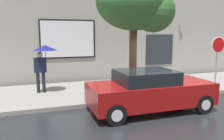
# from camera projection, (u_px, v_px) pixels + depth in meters

# --- Properties ---
(ground_plane) EXTENTS (60.00, 60.00, 0.00)m
(ground_plane) POSITION_uv_depth(u_px,v_px,m) (161.00, 109.00, 8.13)
(ground_plane) COLOR black
(sidewalk) EXTENTS (20.00, 4.00, 0.15)m
(sidewalk) POSITION_uv_depth(u_px,v_px,m) (128.00, 88.00, 10.92)
(sidewalk) COLOR gray
(sidewalk) RESTS_ON ground
(building_facade) EXTENTS (20.00, 0.67, 7.00)m
(building_facade) POSITION_uv_depth(u_px,v_px,m) (111.00, 18.00, 12.72)
(building_facade) COLOR #9E998E
(building_facade) RESTS_ON ground
(parked_car) EXTENTS (4.22, 1.87, 1.42)m
(parked_car) POSITION_uv_depth(u_px,v_px,m) (150.00, 91.00, 7.87)
(parked_car) COLOR maroon
(parked_car) RESTS_ON ground
(fire_hydrant) EXTENTS (0.30, 0.44, 0.75)m
(fire_hydrant) POSITION_uv_depth(u_px,v_px,m) (167.00, 83.00, 10.13)
(fire_hydrant) COLOR yellow
(fire_hydrant) RESTS_ON sidewalk
(pedestrian_with_umbrella) EXTENTS (1.00, 1.00, 2.02)m
(pedestrian_with_umbrella) POSITION_uv_depth(u_px,v_px,m) (43.00, 55.00, 9.67)
(pedestrian_with_umbrella) COLOR black
(pedestrian_with_umbrella) RESTS_ON sidewalk
(street_tree) EXTENTS (2.98, 2.54, 4.84)m
(street_tree) POSITION_uv_depth(u_px,v_px,m) (138.00, 4.00, 8.90)
(street_tree) COLOR #4C3823
(street_tree) RESTS_ON sidewalk
(stop_sign) EXTENTS (0.76, 0.10, 2.37)m
(stop_sign) POSITION_uv_depth(u_px,v_px,m) (218.00, 52.00, 10.51)
(stop_sign) COLOR gray
(stop_sign) RESTS_ON sidewalk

